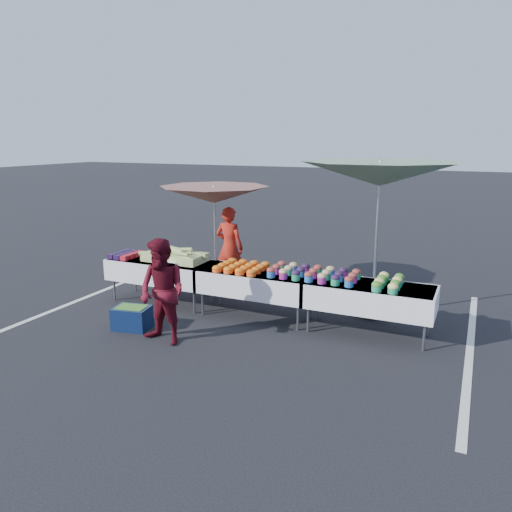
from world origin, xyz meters
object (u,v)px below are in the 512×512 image
at_px(umbrella_left, 214,196).
at_px(storage_bin, 132,317).
at_px(umbrella_right, 380,175).
at_px(table_center, 256,281).
at_px(vendor, 230,247).
at_px(table_left, 162,269).
at_px(table_right, 369,296).
at_px(customer, 162,292).

distance_m(umbrella_left, storage_bin, 2.65).
bearing_deg(umbrella_right, storage_bin, -147.14).
xyz_separation_m(table_center, vendor, (-1.15, 1.30, 0.20)).
distance_m(table_left, vendor, 1.47).
bearing_deg(table_right, umbrella_left, 164.96).
xyz_separation_m(umbrella_left, umbrella_right, (2.89, 0.00, 0.45)).
bearing_deg(table_right, table_center, 180.00).
relative_size(table_left, customer, 1.25).
relative_size(umbrella_right, storage_bin, 5.49).
relative_size(umbrella_left, umbrella_right, 0.80).
xyz_separation_m(table_left, table_right, (3.60, 0.00, 0.00)).
relative_size(table_left, vendor, 1.19).
xyz_separation_m(umbrella_right, storage_bin, (-3.19, -2.06, -2.08)).
distance_m(umbrella_left, umbrella_right, 2.92).
bearing_deg(vendor, table_left, 66.86).
xyz_separation_m(table_center, umbrella_left, (-1.18, 0.80, 1.23)).
xyz_separation_m(table_left, storage_bin, (0.32, -1.26, -0.41)).
xyz_separation_m(table_left, umbrella_right, (3.51, 0.80, 1.68)).
height_order(table_left, table_right, same).
relative_size(vendor, customer, 1.05).
distance_m(table_left, umbrella_left, 1.59).
xyz_separation_m(table_right, umbrella_left, (-2.98, 0.80, 1.23)).
bearing_deg(vendor, table_center, 134.89).
xyz_separation_m(table_center, umbrella_right, (1.71, 0.80, 1.68)).
xyz_separation_m(customer, storage_bin, (-0.75, 0.24, -0.56)).
distance_m(table_center, umbrella_left, 1.88).
relative_size(customer, umbrella_left, 0.57).
bearing_deg(table_right, umbrella_right, 96.57).
relative_size(table_right, customer, 1.25).
distance_m(umbrella_right, storage_bin, 4.33).
xyz_separation_m(table_right, storage_bin, (-3.28, -1.26, -0.41)).
bearing_deg(umbrella_left, table_left, -127.89).
height_order(table_center, table_right, same).
height_order(table_right, customer, customer).
xyz_separation_m(table_left, table_center, (1.80, 0.00, 0.00)).
distance_m(customer, umbrella_right, 3.68).
height_order(umbrella_right, storage_bin, umbrella_right).
height_order(table_left, storage_bin, table_left).
xyz_separation_m(table_right, umbrella_right, (-0.09, 0.80, 1.68)).
bearing_deg(table_right, table_left, 180.00).
bearing_deg(customer, storage_bin, 170.69).
bearing_deg(customer, umbrella_left, 109.34).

